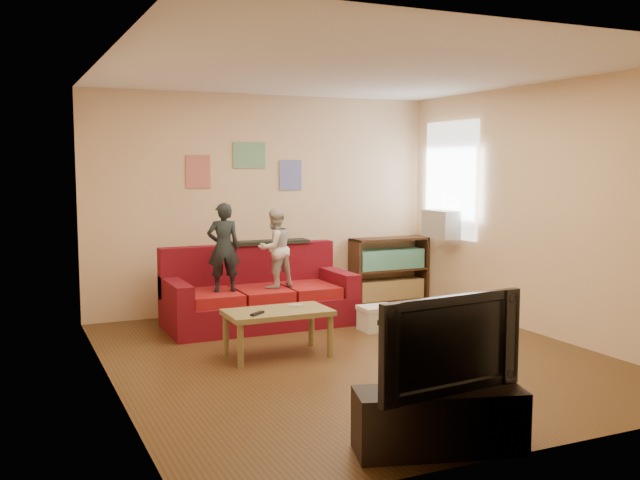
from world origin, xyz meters
name	(u,v)px	position (x,y,z in m)	size (l,w,h in m)	color
room_shell	(355,217)	(0.00, 0.00, 1.35)	(4.52, 5.02, 2.72)	#55391D
sofa	(258,298)	(-0.38, 1.69, 0.31)	(2.12, 0.98, 0.93)	maroon
child_a	(223,247)	(-0.84, 1.52, 0.94)	(0.36, 0.23, 0.98)	black
child_b	(275,248)	(-0.24, 1.52, 0.90)	(0.44, 0.34, 0.90)	silver
coffee_table	(278,316)	(-0.66, 0.33, 0.39)	(1.00, 0.55, 0.45)	olive
remote	(257,314)	(-0.91, 0.21, 0.46)	(0.19, 0.05, 0.02)	black
game_controller	(295,306)	(-0.46, 0.38, 0.47)	(0.14, 0.04, 0.03)	white
bookshelf	(389,273)	(1.70, 2.30, 0.38)	(1.07, 0.32, 0.86)	#402615
window	(451,180)	(2.22, 1.65, 1.64)	(0.04, 1.08, 1.48)	white
ac_unit	(442,224)	(2.10, 1.65, 1.08)	(0.28, 0.55, 0.35)	#B7B2A3
artwork_left	(198,172)	(-0.85, 2.48, 1.75)	(0.30, 0.01, 0.40)	#D87266
artwork_center	(249,155)	(-0.20, 2.48, 1.95)	(0.42, 0.01, 0.32)	#72B27F
artwork_right	(291,175)	(0.35, 2.48, 1.70)	(0.30, 0.01, 0.38)	#727FCC
file_box	(378,318)	(0.73, 0.86, 0.14)	(0.40, 0.31, 0.28)	white
tv_stand	(439,421)	(-0.54, -2.25, 0.20)	(1.09, 0.36, 0.41)	black
television	(441,342)	(-0.54, -2.25, 0.72)	(1.09, 0.14, 0.63)	black
tissue	(365,327)	(0.58, 0.87, 0.05)	(0.09, 0.09, 0.09)	white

